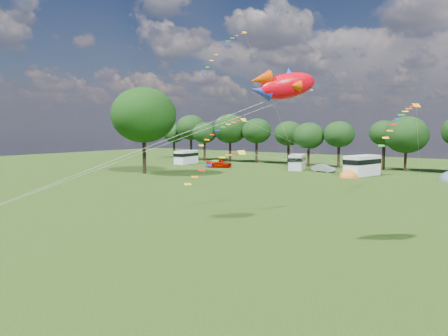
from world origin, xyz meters
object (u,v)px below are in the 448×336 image
Objects in this scene: tent_orange at (348,178)px; fish_kite at (282,86)px; car_b at (324,168)px; big_tree at (144,115)px; campervan_a at (186,157)px; campervan_b at (297,162)px; campervan_c at (362,165)px; car_a at (219,163)px.

tent_orange is 38.98m from fish_kite.
fish_kite is (15.31, -41.80, 8.99)m from car_b.
big_tree reaches higher than campervan_a.
tent_orange is at bearing 25.54° from big_tree.
campervan_a is at bearing 172.72° from tent_orange.
campervan_a is 60.51m from fish_kite.
big_tree is 26.59m from campervan_b.
campervan_b is at bearing 50.36° from big_tree.
campervan_c reaches higher than tent_orange.
car_b is 5.51m from campervan_b.
campervan_a is (-28.41, -0.79, 0.76)m from car_b.
car_b is 28.43m from campervan_a.
car_a is at bearing 81.77° from fish_kite.
car_b is 0.63× the size of campervan_b.
campervan_c reaches higher than campervan_a.
campervan_c is at bearing -108.25° from car_a.
campervan_c is at bearing 31.05° from big_tree.
campervan_b is (13.08, 4.61, 0.61)m from car_a.
campervan_c reaches higher than campervan_b.
fish_kite is at bearing -138.76° from campervan_a.
campervan_b is at bearing -93.37° from car_a.
car_b is 0.54× the size of campervan_c.
fish_kite is (20.63, -43.04, 8.24)m from campervan_b.
tent_orange is at bearing -102.87° from campervan_a.
fish_kite is (8.66, -40.42, 8.01)m from campervan_c.
car_b reaches higher than tent_orange.
campervan_a is 1.37× the size of fish_kite.
campervan_c is 2.21× the size of tent_orange.
big_tree is at bearing -154.46° from tent_orange.
car_a is 13.88m from campervan_b.
tent_orange is (-0.62, -3.80, -1.60)m from campervan_c.
big_tree is at bearing 145.26° from car_a.
campervan_b is 48.44m from fish_kite.
tent_orange is at bearing -121.47° from car_b.
car_a is at bearing 107.85° from campervan_c.
campervan_a is at bearing 100.82° from car_b.
car_b is (18.39, 3.37, -0.14)m from car_a.
car_a reaches higher than car_b.
tent_orange is at bearing -117.04° from car_a.
campervan_c reaches higher than car_a.
campervan_c is at bearing -120.69° from campervan_b.
campervan_a is 35.07m from campervan_c.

